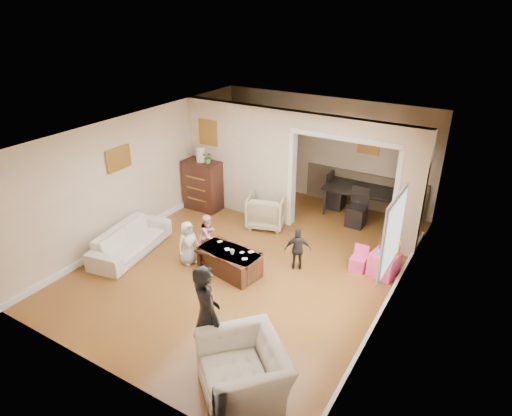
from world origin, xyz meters
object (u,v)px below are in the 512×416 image
Objects in this scene: child_kneel_b at (208,235)px; cyan_cup at (379,252)px; adult_person at (207,315)px; dining_table at (366,201)px; play_table at (384,264)px; armchair_front at (244,372)px; coffee_table at (229,261)px; dresser at (203,185)px; child_kneel_a at (188,243)px; coffee_cup at (232,252)px; sofa at (131,240)px; table_lamp at (201,154)px; child_toddler at (298,249)px; armchair_back at (267,210)px.

cyan_cup is at bearing -80.82° from child_kneel_b.
adult_person reaches higher than child_kneel_b.
play_table is at bearing -69.24° from dining_table.
armchair_front is 0.99× the size of coffee_table.
dresser reaches higher than child_kneel_b.
child_kneel_a is (-2.25, -3.83, 0.10)m from dining_table.
adult_person reaches higher than cyan_cup.
child_kneel_a reaches higher than child_kneel_b.
coffee_cup is 1.14× the size of cyan_cup.
child_kneel_a reaches higher than sofa.
sofa is 2.68m from table_lamp.
table_lamp is (0.00, 0.00, 0.78)m from dresser.
table_lamp is 4.04m from dining_table.
adult_person is 1.81× the size of child_kneel_b.
child_toddler is (3.17, -1.25, -0.96)m from table_lamp.
coffee_cup is at bearing 10.88° from child_toddler.
dresser reaches higher than play_table.
adult_person is (1.36, -4.03, 0.42)m from armchair_back.
play_table is 3.71m from child_kneel_a.
child_toddler is at bearing -156.78° from cyan_cup.
table_lamp is 4.67m from cyan_cup.
sofa is 1.19× the size of adult_person.
cyan_cup is (4.53, -0.66, -0.90)m from table_lamp.
coffee_cup is at bearing -63.21° from child_kneel_a.
table_lamp is (-3.89, 4.28, 1.01)m from armchair_front.
armchair_front reaches higher than sofa.
armchair_back is 2.30× the size of table_lamp.
child_toddler is at bearing -84.80° from child_kneel_b.
child_toddler is (1.39, -1.24, 0.05)m from armchair_back.
child_toddler is (-1.47, -0.64, 0.20)m from play_table.
child_kneel_a is at bearing -85.82° from sofa.
adult_person is at bearing -157.39° from armchair_front.
coffee_cup is at bearing -42.71° from dresser.
dresser is (-3.89, 4.28, 0.23)m from armchair_front.
cyan_cup is at bearing -71.75° from dining_table.
adult_person reaches higher than child_toddler.
armchair_back is (1.76, 2.44, 0.10)m from sofa.
child_toddler is at bearing 144.28° from armchair_front.
dresser is at bearing 136.68° from coffee_table.
dresser is 1.02× the size of coffee_table.
dresser is 15.11× the size of cyan_cup.
child_kneel_b is (-0.36, -1.69, 0.06)m from armchair_back.
table_lamp reaches higher than sofa.
coffee_cup is 3.95m from dining_table.
coffee_table is 12.94× the size of coffee_cup.
coffee_table is at bearing -151.15° from play_table.
dining_table is 4.44m from child_kneel_a.
dresser is at bearing 173.19° from armchair_front.
child_toddler is (0.95, 0.80, -0.06)m from coffee_cup.
child_kneel_b is at bearing -161.61° from cyan_cup.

